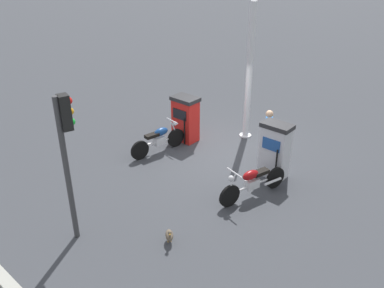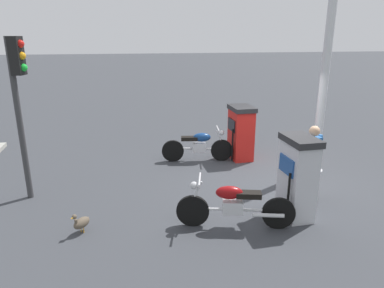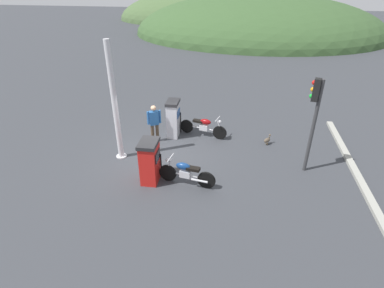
# 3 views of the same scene
# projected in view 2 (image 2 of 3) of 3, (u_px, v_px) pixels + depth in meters

# --- Properties ---
(ground_plane) EXTENTS (120.00, 120.00, 0.00)m
(ground_plane) POSITION_uv_depth(u_px,v_px,m) (264.00, 181.00, 8.34)
(ground_plane) COLOR #383A3F
(fuel_pump_near) EXTENTS (0.63, 0.86, 1.49)m
(fuel_pump_near) POSITION_uv_depth(u_px,v_px,m) (241.00, 132.00, 9.68)
(fuel_pump_near) COLOR red
(fuel_pump_near) RESTS_ON ground
(fuel_pump_far) EXTENTS (0.55, 0.84, 1.58)m
(fuel_pump_far) POSITION_uv_depth(u_px,v_px,m) (297.00, 177.00, 6.52)
(fuel_pump_far) COLOR silver
(fuel_pump_far) RESTS_ON ground
(motorcycle_near_pump) EXTENTS (1.93, 0.62, 0.94)m
(motorcycle_near_pump) POSITION_uv_depth(u_px,v_px,m) (198.00, 146.00, 9.56)
(motorcycle_near_pump) COLOR black
(motorcycle_near_pump) RESTS_ON ground
(motorcycle_far_pump) EXTENTS (2.08, 0.78, 0.94)m
(motorcycle_far_pump) POSITION_uv_depth(u_px,v_px,m) (234.00, 205.00, 6.23)
(motorcycle_far_pump) COLOR black
(motorcycle_far_pump) RESTS_ON ground
(attendant_person) EXTENTS (0.54, 0.35, 1.59)m
(attendant_person) POSITION_uv_depth(u_px,v_px,m) (312.00, 158.00, 7.21)
(attendant_person) COLOR #473828
(attendant_person) RESTS_ON ground
(wandering_duck) EXTENTS (0.35, 0.37, 0.42)m
(wandering_duck) POSITION_uv_depth(u_px,v_px,m) (81.00, 222.00, 6.12)
(wandering_duck) COLOR brown
(wandering_duck) RESTS_ON ground
(roadside_traffic_light) EXTENTS (0.40, 0.28, 3.31)m
(roadside_traffic_light) POSITION_uv_depth(u_px,v_px,m) (19.00, 91.00, 6.85)
(roadside_traffic_light) COLOR #38383A
(roadside_traffic_light) RESTS_ON ground
(canopy_support_pole) EXTENTS (0.40, 0.40, 4.33)m
(canopy_support_pole) POSITION_uv_depth(u_px,v_px,m) (323.00, 89.00, 8.35)
(canopy_support_pole) COLOR silver
(canopy_support_pole) RESTS_ON ground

